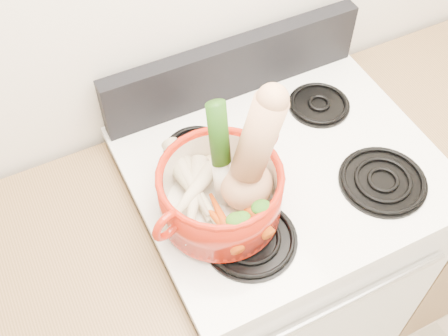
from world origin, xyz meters
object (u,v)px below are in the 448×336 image
stove_body (273,256)px  dutch_oven (220,193)px  leek (222,156)px  squash (248,157)px

stove_body → dutch_oven: size_ratio=3.21×
leek → stove_body: bearing=15.8°
dutch_oven → leek: (0.02, 0.02, 0.11)m
stove_body → squash: squash is taller
leek → squash: bearing=-35.7°
squash → leek: size_ratio=1.07×
squash → leek: 0.06m
dutch_oven → leek: 0.11m
stove_body → squash: 0.72m
stove_body → squash: size_ratio=2.92×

